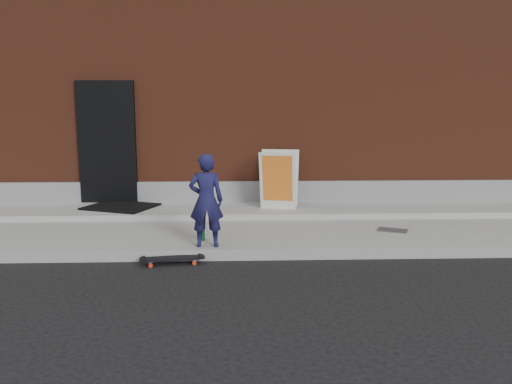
{
  "coord_description": "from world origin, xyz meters",
  "views": [
    {
      "loc": [
        -0.18,
        -6.43,
        1.99
      ],
      "look_at": [
        0.09,
        0.8,
        0.8
      ],
      "focal_mm": 35.0,
      "sensor_mm": 36.0,
      "label": 1
    }
  ],
  "objects_px": {
    "pizza_sign": "(279,179)",
    "child": "(206,201)",
    "skateboard": "(172,259)",
    "soda_can": "(202,236)"
  },
  "relations": [
    {
      "from": "child",
      "to": "skateboard",
      "type": "xyz_separation_m",
      "value": [
        -0.43,
        -0.32,
        -0.71
      ]
    },
    {
      "from": "pizza_sign",
      "to": "child",
      "type": "bearing_deg",
      "value": -118.36
    },
    {
      "from": "child",
      "to": "pizza_sign",
      "type": "height_order",
      "value": "child"
    },
    {
      "from": "skateboard",
      "to": "soda_can",
      "type": "relative_size",
      "value": 5.91
    },
    {
      "from": "skateboard",
      "to": "pizza_sign",
      "type": "height_order",
      "value": "pizza_sign"
    },
    {
      "from": "child",
      "to": "pizza_sign",
      "type": "xyz_separation_m",
      "value": [
        1.17,
        2.16,
        -0.01
      ]
    },
    {
      "from": "soda_can",
      "to": "skateboard",
      "type": "bearing_deg",
      "value": -118.93
    },
    {
      "from": "child",
      "to": "pizza_sign",
      "type": "relative_size",
      "value": 1.21
    },
    {
      "from": "pizza_sign",
      "to": "soda_can",
      "type": "relative_size",
      "value": 7.53
    },
    {
      "from": "skateboard",
      "to": "pizza_sign",
      "type": "distance_m",
      "value": 3.03
    }
  ]
}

